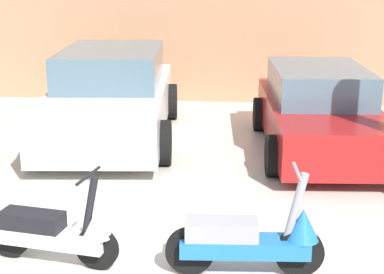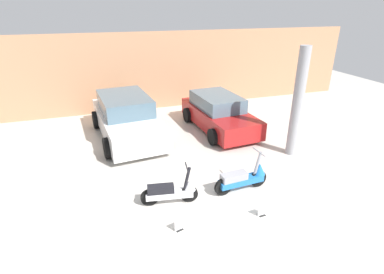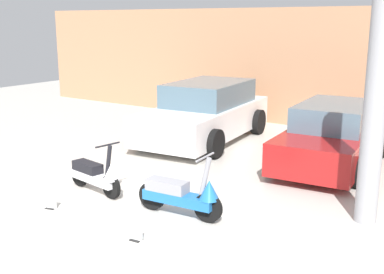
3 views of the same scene
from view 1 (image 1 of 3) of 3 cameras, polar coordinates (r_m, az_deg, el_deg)
name	(u,v)px [view 1 (image 1 of 3)]	position (r m, az deg, el deg)	size (l,w,h in m)	color
wall_back	(203,22)	(12.12, 1.07, 11.08)	(19.60, 0.12, 3.27)	tan
scooter_front_left	(57,231)	(5.74, -12.96, -8.88)	(1.33, 0.52, 0.93)	black
scooter_front_right	(252,238)	(5.42, 5.82, -9.76)	(1.45, 0.52, 1.01)	black
car_rear_left	(111,96)	(9.67, -7.83, 3.92)	(2.37, 4.39, 1.44)	white
car_rear_center	(319,111)	(9.15, 12.19, 2.45)	(2.01, 3.82, 1.26)	maroon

